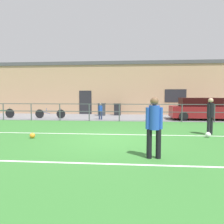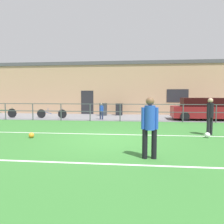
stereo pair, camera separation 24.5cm
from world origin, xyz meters
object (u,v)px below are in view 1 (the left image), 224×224
player_goalkeeper (210,114)px  player_striker (154,124)px  soccer_ball_match (32,136)px  trash_bin_0 (102,109)px  spectator_child (100,110)px  parked_car_red (202,109)px  trash_bin_1 (117,109)px  bicycle_parked_1 (50,114)px  soccer_ball_spare (208,135)px

player_goalkeeper → player_striker: 4.75m
soccer_ball_match → trash_bin_0: bearing=81.6°
spectator_child → parked_car_red: size_ratio=0.26×
player_goalkeeper → player_striker: size_ratio=0.95×
player_striker → trash_bin_1: player_striker is taller
player_goalkeeper → spectator_child: player_goalkeeper is taller
trash_bin_0 → trash_bin_1: (1.28, 0.40, -0.02)m
spectator_child → trash_bin_0: 2.95m
soccer_ball_match → player_goalkeeper: bearing=11.3°
trash_bin_1 → spectator_child: bearing=-106.0°
spectator_child → trash_bin_1: spectator_child is taller
spectator_child → bicycle_parked_1: spectator_child is taller
soccer_ball_spare → bicycle_parked_1: size_ratio=0.10×
soccer_ball_spare → bicycle_parked_1: bicycle_parked_1 is taller
player_goalkeeper → trash_bin_0: size_ratio=1.58×
player_goalkeeper → trash_bin_0: player_goalkeeper is taller
spectator_child → soccer_ball_spare: bearing=150.5°
parked_car_red → trash_bin_1: (-6.06, 2.75, -0.22)m
player_goalkeeper → player_striker: (-2.77, -3.86, 0.04)m
soccer_ball_match → trash_bin_0: size_ratio=0.21×
player_goalkeeper → parked_car_red: bearing=29.6°
bicycle_parked_1 → trash_bin_1: (4.73, 2.91, 0.16)m
bicycle_parked_1 → soccer_ball_spare: bearing=-34.9°
soccer_ball_match → trash_bin_1: size_ratio=0.22×
player_striker → soccer_ball_spare: player_striker is taller
player_striker → player_goalkeeper: bearing=51.2°
bicycle_parked_1 → soccer_ball_match: bearing=-74.3°
trash_bin_0 → trash_bin_1: bearing=17.3°
trash_bin_0 → trash_bin_1: trash_bin_0 is taller
spectator_child → parked_car_red: 7.04m
spectator_child → trash_bin_1: bearing=-87.4°
soccer_ball_spare → parked_car_red: parked_car_red is taller
soccer_ball_spare → player_goalkeeper: bearing=66.4°
soccer_ball_spare → trash_bin_0: 10.50m
trash_bin_1 → player_goalkeeper: bearing=-61.7°
bicycle_parked_1 → player_goalkeeper: bearing=-31.4°
soccer_ball_spare → trash_bin_0: trash_bin_0 is taller
player_goalkeeper → soccer_ball_match: player_goalkeeper is taller
spectator_child → trash_bin_0: spectator_child is taller
player_goalkeeper → bicycle_parked_1: player_goalkeeper is taller
soccer_ball_spare → spectator_child: (-5.32, 5.92, 0.55)m
player_striker → bicycle_parked_1: size_ratio=0.74×
player_goalkeeper → spectator_child: (-5.59, 5.30, -0.25)m
soccer_ball_match → spectator_child: spectator_child is taller
player_striker → spectator_child: size_ratio=1.49×
player_goalkeeper → parked_car_red: (1.43, 5.88, -0.17)m
player_goalkeeper → soccer_ball_spare: size_ratio=7.30×
soccer_ball_spare → spectator_child: 7.98m
player_striker → soccer_ball_spare: bearing=49.2°
player_striker → trash_bin_0: player_striker is taller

